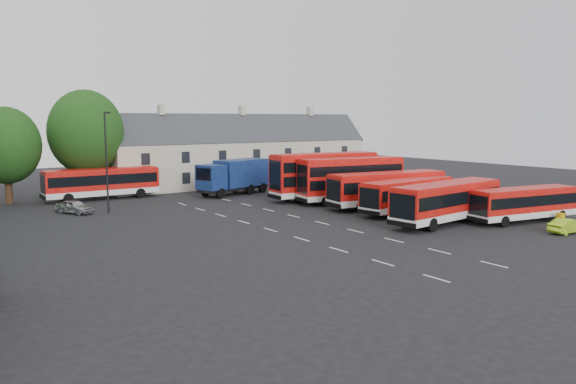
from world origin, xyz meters
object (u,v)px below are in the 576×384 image
Objects in this scene: bus_row_a at (524,202)px; box_truck at (235,175)px; lamppost at (107,160)px; bus_dd_south at (351,177)px; grit_bin at (560,218)px; silver_car at (75,207)px; lime_car at (568,226)px.

box_truck reaches higher than bus_row_a.
lamppost reaches higher than box_truck.
bus_row_a is 0.90× the size of bus_dd_south.
lamppost is at bearing 137.54° from grit_bin.
bus_row_a is at bearing 129.08° from grit_bin.
bus_dd_south is at bearing -76.17° from box_truck.
bus_row_a is 1.13× the size of lamppost.
grit_bin is (12.68, -30.54, -1.74)m from box_truck.
lamppost is at bearing -62.10° from silver_car.
bus_dd_south is at bearing 108.75° from grit_bin.
bus_row_a is 3.01× the size of lime_car.
box_truck is 2.51× the size of silver_car.
bus_dd_south is 1.25× the size of lamppost.
bus_row_a is at bearing -64.96° from bus_dd_south.
lamppost is (2.52, -1.61, 4.18)m from silver_car.
box_truck is (-6.44, 12.18, -0.41)m from bus_dd_south.
box_truck is 2.73× the size of lime_car.
lamppost is at bearing 46.43° from lime_car.
lamppost is (-26.50, 23.70, 3.13)m from bus_row_a.
grit_bin is at bearing -71.34° from silver_car.
box_truck is at bearing 20.90° from lime_car.
lamppost reaches higher than bus_dd_south.
bus_row_a is at bearing -41.80° from lamppost.
bus_row_a is 38.53m from silver_car.
lime_car is at bearing -76.84° from silver_car.
silver_car is (-29.03, 25.31, -1.06)m from bus_row_a.
box_truck is 10.74× the size of grit_bin.
bus_row_a is 3.05m from grit_bin.
silver_car is (-18.10, -3.07, -1.54)m from box_truck.
bus_row_a is 35.69m from lamppost.
lime_car reaches higher than grit_bin.
lime_car is (9.48, -32.91, -1.61)m from box_truck.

